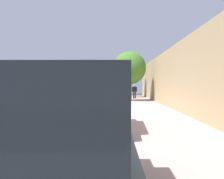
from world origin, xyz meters
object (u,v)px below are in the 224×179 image
object	(u,v)px
parked_pickup_red_far	(113,92)
street_tree_far_end	(127,65)
bicycle_at_curb	(117,98)
cyclist_with_backpack	(119,92)
parked_sedan_tan_mid	(110,98)
fire_hydrant	(127,98)
street_tree_mid_block	(129,68)
pedestrian_on_phone	(134,91)
parked_suv_white_second	(99,106)
parked_suv_grey_nearest	(53,153)

from	to	relation	value
parked_pickup_red_far	street_tree_far_end	size ratio (longest dim) A/B	0.95
bicycle_at_curb	cyclist_with_backpack	world-z (taller)	cyclist_with_backpack
bicycle_at_curb	street_tree_far_end	size ratio (longest dim) A/B	0.31
parked_sedan_tan_mid	fire_hydrant	world-z (taller)	parked_sedan_tan_mid
street_tree_mid_block	pedestrian_on_phone	distance (m)	4.73
parked_suv_white_second	parked_sedan_tan_mid	distance (m)	10.93
parked_pickup_red_far	fire_hydrant	bearing A→B (deg)	-79.92
parked_sedan_tan_mid	street_tree_mid_block	bearing A→B (deg)	70.91
parked_sedan_tan_mid	fire_hydrant	size ratio (longest dim) A/B	5.37
parked_sedan_tan_mid	parked_pickup_red_far	xyz separation A→B (m)	(-0.02, 11.03, 0.15)
parked_suv_white_second	cyclist_with_backpack	distance (m)	16.28
parked_pickup_red_far	bicycle_at_curb	bearing A→B (deg)	-83.63
parked_sedan_tan_mid	parked_pickup_red_far	world-z (taller)	parked_pickup_red_far
bicycle_at_curb	fire_hydrant	size ratio (longest dim) A/B	2.07
cyclist_with_backpack	pedestrian_on_phone	bearing A→B (deg)	65.13
street_tree_far_end	pedestrian_on_phone	xyz separation A→B (m)	(0.79, -2.54, -3.24)
fire_hydrant	parked_sedan_tan_mid	bearing A→B (deg)	-118.41
parked_suv_white_second	bicycle_at_curb	xyz separation A→B (m)	(0.68, 16.70, -0.63)
bicycle_at_curb	cyclist_with_backpack	size ratio (longest dim) A/B	1.03
bicycle_at_curb	pedestrian_on_phone	bearing A→B (deg)	59.61
street_tree_far_end	parked_pickup_red_far	bearing A→B (deg)	-156.96
pedestrian_on_phone	parked_suv_grey_nearest	bearing A→B (deg)	-95.97
bicycle_at_curb	cyclist_with_backpack	xyz separation A→B (m)	(0.23, -0.44, 0.63)
parked_suv_white_second	fire_hydrant	size ratio (longest dim) A/B	5.67
bicycle_at_curb	parked_suv_grey_nearest	bearing A→B (deg)	-91.82
parked_sedan_tan_mid	cyclist_with_backpack	world-z (taller)	cyclist_with_backpack
pedestrian_on_phone	fire_hydrant	bearing A→B (deg)	-100.02
street_tree_mid_block	pedestrian_on_phone	world-z (taller)	street_tree_mid_block
parked_pickup_red_far	bicycle_at_curb	xyz separation A→B (m)	(0.59, -5.26, -0.51)
cyclist_with_backpack	street_tree_mid_block	world-z (taller)	street_tree_mid_block
parked_sedan_tan_mid	street_tree_mid_block	size ratio (longest dim) A/B	0.89
parked_suv_grey_nearest	pedestrian_on_phone	distance (m)	26.86
cyclist_with_backpack	street_tree_far_end	world-z (taller)	street_tree_far_end
street_tree_far_end	fire_hydrant	world-z (taller)	street_tree_far_end
bicycle_at_curb	parked_suv_white_second	bearing A→B (deg)	-92.33
parked_suv_grey_nearest	parked_sedan_tan_mid	world-z (taller)	parked_suv_grey_nearest
parked_suv_white_second	street_tree_far_end	xyz separation A→B (m)	(1.95, 22.74, 3.29)
parked_suv_white_second	street_tree_mid_block	xyz separation A→B (m)	(1.95, 16.22, 2.48)
parked_suv_grey_nearest	bicycle_at_curb	world-z (taller)	parked_suv_grey_nearest
parked_suv_white_second	pedestrian_on_phone	world-z (taller)	parked_suv_white_second
cyclist_with_backpack	fire_hydrant	distance (m)	2.76
parked_suv_grey_nearest	bicycle_at_curb	size ratio (longest dim) A/B	2.72
street_tree_mid_block	street_tree_far_end	xyz separation A→B (m)	(0.00, 6.52, 0.81)
parked_suv_grey_nearest	parked_suv_white_second	world-z (taller)	same
bicycle_at_curb	street_tree_mid_block	xyz separation A→B (m)	(1.27, -0.48, 3.11)
parked_pickup_red_far	bicycle_at_curb	world-z (taller)	parked_pickup_red_far
pedestrian_on_phone	parked_pickup_red_far	bearing A→B (deg)	146.54
parked_suv_grey_nearest	cyclist_with_backpack	distance (m)	22.78
street_tree_mid_block	fire_hydrant	size ratio (longest dim) A/B	6.04
parked_pickup_red_far	street_tree_far_end	bearing A→B (deg)	23.04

